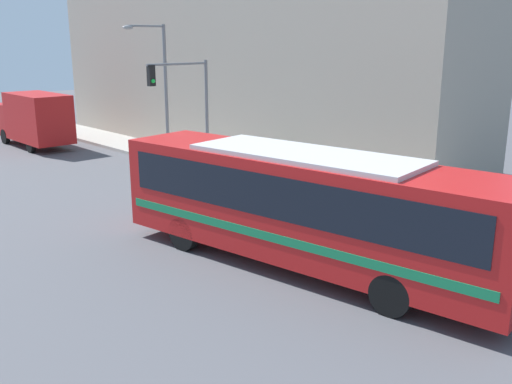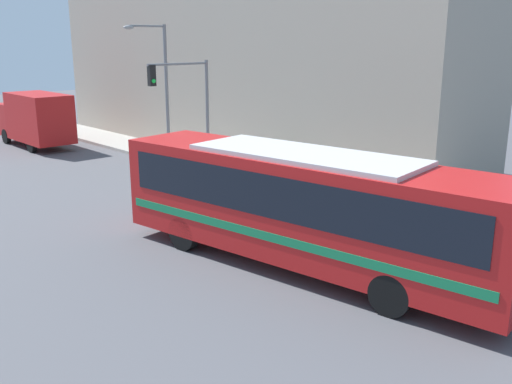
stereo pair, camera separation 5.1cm
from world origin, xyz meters
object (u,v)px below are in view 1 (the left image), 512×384
Objects in this scene: fire_hydrant at (308,185)px; pedestrian_near_corner at (268,157)px; city_bus at (304,202)px; traffic_light_pole at (187,96)px; street_lamp at (160,80)px; parking_meter at (238,157)px; delivery_truck at (34,118)px.

pedestrian_near_corner is (0.91, 3.27, 0.53)m from fire_hydrant.
fire_hydrant is (5.47, 4.74, -1.37)m from city_bus.
traffic_light_pole is at bearing 60.46° from city_bus.
pedestrian_near_corner is (0.99, -6.86, -3.14)m from street_lamp.
city_bus is 10.55m from parking_meter.
delivery_truck is at bearing 102.86° from parking_meter.
fire_hydrant is at bearing -105.61° from pedestrian_near_corner.
fire_hydrant is 0.42× the size of pedestrian_near_corner.
city_bus is at bearing -121.36° from parking_meter.
city_bus is 23.60m from delivery_truck.
fire_hydrant is (3.31, -18.76, -1.17)m from delivery_truck.
delivery_truck reaches higher than pedestrian_near_corner.
street_lamp is at bearing 75.22° from traffic_light_pole.
pedestrian_near_corner is (4.23, -15.49, -0.65)m from delivery_truck.
street_lamp is at bearing 61.98° from city_bus.
street_lamp reaches higher than parking_meter.
street_lamp is at bearing -69.39° from delivery_truck.
delivery_truck is 14.91m from parking_meter.
fire_hydrant is 0.11× the size of street_lamp.
delivery_truck is 3.78× the size of pedestrian_near_corner.
city_bus reaches higher than parking_meter.
street_lamp is at bearing 90.40° from fire_hydrant.
city_bus reaches higher than pedestrian_near_corner.
parking_meter is at bearing 133.35° from pedestrian_near_corner.
traffic_light_pole is 0.76× the size of street_lamp.
city_bus reaches higher than fire_hydrant.
delivery_truck is (2.16, 23.50, -0.19)m from city_bus.
delivery_truck is 0.98× the size of street_lamp.
traffic_light_pole is at bearing 119.47° from pedestrian_near_corner.
traffic_light_pole is (-0.99, 6.65, 3.16)m from fire_hydrant.
city_bus is 16.08× the size of fire_hydrant.
pedestrian_near_corner is at bearing -74.73° from delivery_truck.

